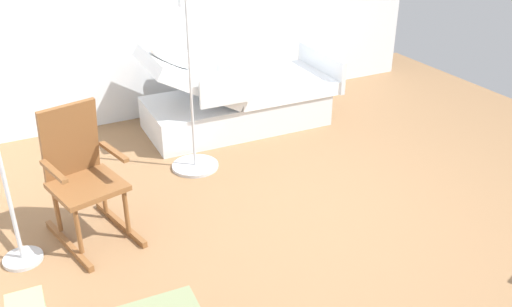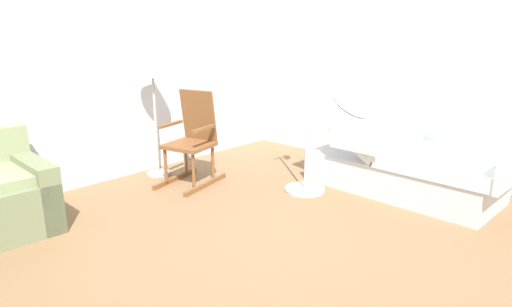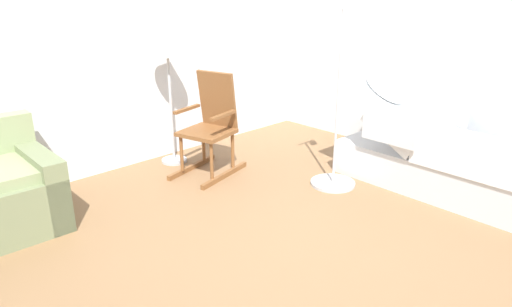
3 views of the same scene
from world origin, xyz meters
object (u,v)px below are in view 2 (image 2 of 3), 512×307
Objects in this scene: hospital_bed at (403,164)px; rocking_chair at (193,139)px; floor_lamp at (152,72)px; iv_pole at (306,169)px.

rocking_chair is at bearing 125.29° from hospital_bed.
floor_lamp is (-0.13, 0.51, 0.72)m from rocking_chair.
floor_lamp reaches higher than rocking_chair.
rocking_chair is 0.71× the size of floor_lamp.
hospital_bed is 1.41× the size of floor_lamp.
rocking_chair is at bearing 119.67° from iv_pole.
iv_pole is at bearing -64.83° from floor_lamp.
rocking_chair is 1.31m from iv_pole.
floor_lamp is at bearing 121.40° from hospital_bed.
hospital_bed reaches higher than rocking_chair.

